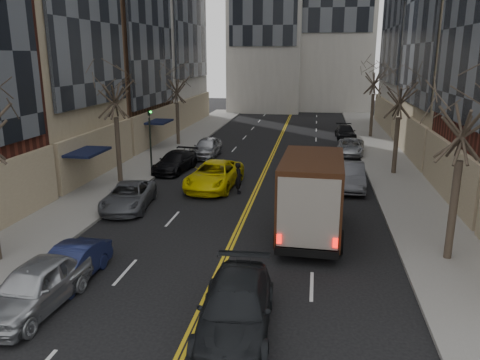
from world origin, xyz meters
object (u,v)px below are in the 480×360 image
Objects in this scene: observer_sedan at (236,308)px; pedestrian at (239,178)px; ups_truck at (312,196)px; taxi at (214,175)px.

pedestrian reaches higher than observer_sedan.
ups_truck is at bearing -156.71° from pedestrian.
taxi is at bearing 101.55° from observer_sedan.
ups_truck is at bearing -45.07° from taxi.
ups_truck reaches higher than pedestrian.
observer_sedan is at bearing -102.42° from ups_truck.
observer_sedan is 15.59m from taxi.
pedestrian is at bearing 95.94° from observer_sedan.
observer_sedan is 14.35m from pedestrian.
ups_truck is 9.29m from taxi.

